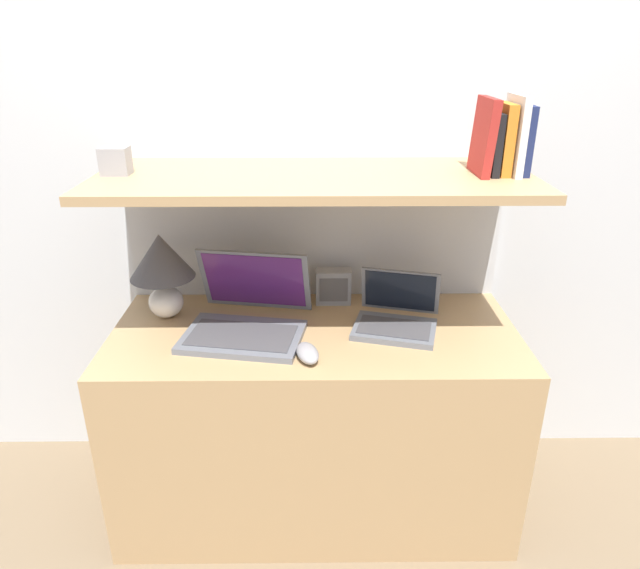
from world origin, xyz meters
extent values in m
plane|color=#7A664C|center=(0.00, 0.00, 0.00)|extent=(12.00, 12.00, 0.00)
cube|color=silver|center=(0.00, 0.66, 1.20)|extent=(6.00, 0.05, 2.40)
cube|color=tan|center=(0.00, 0.30, 0.36)|extent=(1.35, 0.59, 0.72)
cube|color=silver|center=(0.00, 0.61, 0.60)|extent=(1.35, 0.04, 1.20)
cube|color=tan|center=(0.00, 0.37, 1.21)|extent=(1.35, 0.54, 0.03)
ellipsoid|color=white|center=(-0.51, 0.41, 0.77)|extent=(0.12, 0.12, 0.11)
cylinder|color=tan|center=(-0.51, 0.41, 0.84)|extent=(0.02, 0.02, 0.04)
cone|color=#4C4C51|center=(-0.51, 0.41, 0.94)|extent=(0.22, 0.22, 0.15)
cube|color=slate|center=(-0.23, 0.24, 0.73)|extent=(0.41, 0.32, 0.02)
cube|color=#47474C|center=(-0.23, 0.23, 0.74)|extent=(0.36, 0.23, 0.00)
cube|color=slate|center=(-0.20, 0.41, 0.85)|extent=(0.39, 0.15, 0.23)
cube|color=#4C1E60|center=(-0.20, 0.41, 0.85)|extent=(0.35, 0.13, 0.20)
cube|color=slate|center=(0.26, 0.29, 0.73)|extent=(0.30, 0.25, 0.02)
cube|color=#47474C|center=(0.26, 0.28, 0.74)|extent=(0.26, 0.19, 0.00)
cube|color=slate|center=(0.29, 0.40, 0.82)|extent=(0.27, 0.11, 0.16)
cube|color=black|center=(0.29, 0.39, 0.82)|extent=(0.24, 0.10, 0.14)
ellipsoid|color=#99999E|center=(-0.02, 0.12, 0.74)|extent=(0.09, 0.13, 0.04)
cube|color=gray|center=(0.07, 0.52, 0.78)|extent=(0.13, 0.06, 0.13)
cube|color=#59595B|center=(0.07, 0.49, 0.78)|extent=(0.10, 0.00, 0.09)
cube|color=navy|center=(0.63, 0.37, 1.33)|extent=(0.02, 0.13, 0.20)
cube|color=silver|center=(0.60, 0.37, 1.34)|extent=(0.02, 0.17, 0.23)
cube|color=orange|center=(0.57, 0.37, 1.33)|extent=(0.03, 0.13, 0.21)
cube|color=black|center=(0.54, 0.37, 1.32)|extent=(0.02, 0.14, 0.18)
cube|color=#A82823|center=(0.51, 0.37, 1.34)|extent=(0.04, 0.17, 0.23)
cube|color=#99999E|center=(-0.60, 0.37, 1.27)|extent=(0.08, 0.07, 0.08)
camera|label=1|loc=(0.00, -1.38, 1.61)|focal=32.00mm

